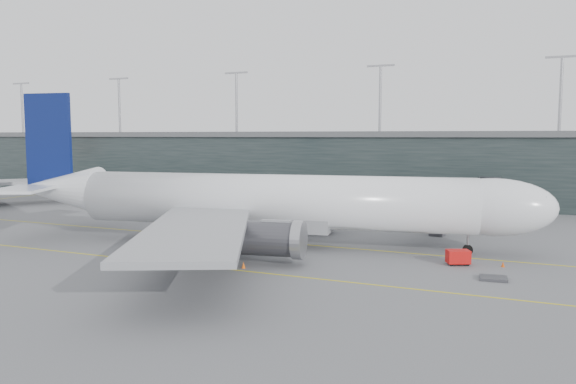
% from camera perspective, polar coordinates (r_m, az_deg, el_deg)
% --- Properties ---
extents(ground, '(320.00, 320.00, 0.00)m').
position_cam_1_polar(ground, '(81.11, -2.57, -4.43)').
color(ground, '#56565B').
rests_on(ground, ground).
extents(taxiline_a, '(160.00, 0.25, 0.02)m').
position_cam_1_polar(taxiline_a, '(77.59, -3.86, -4.90)').
color(taxiline_a, gold).
rests_on(taxiline_a, ground).
extents(taxiline_b, '(160.00, 0.25, 0.02)m').
position_cam_1_polar(taxiline_b, '(64.06, -10.42, -7.27)').
color(taxiline_b, gold).
rests_on(taxiline_b, ground).
extents(taxiline_lead_main, '(0.25, 60.00, 0.02)m').
position_cam_1_polar(taxiline_lead_main, '(97.64, 5.19, -2.70)').
color(taxiline_lead_main, gold).
rests_on(taxiline_lead_main, ground).
extents(taxiline_lead_adj, '(0.25, 60.00, 0.02)m').
position_cam_1_polar(taxiline_lead_adj, '(143.82, -26.75, -0.57)').
color(taxiline_lead_adj, gold).
rests_on(taxiline_lead_adj, ground).
extents(terminal, '(240.00, 36.00, 29.00)m').
position_cam_1_polar(terminal, '(134.62, 8.19, 2.85)').
color(terminal, black).
rests_on(terminal, ground).
extents(main_aircraft, '(72.31, 67.23, 20.31)m').
position_cam_1_polar(main_aircraft, '(73.18, -1.95, -1.03)').
color(main_aircraft, white).
rests_on(main_aircraft, ground).
extents(jet_bridge, '(10.41, 44.16, 6.57)m').
position_cam_1_polar(jet_bridge, '(96.47, 16.97, -0.09)').
color(jet_bridge, '#2B2C30').
rests_on(jet_bridge, ground).
extents(gse_cart, '(2.88, 2.44, 1.67)m').
position_cam_1_polar(gse_cart, '(65.53, 16.90, -6.31)').
color(gse_cart, red).
rests_on(gse_cart, ground).
extents(baggage_dolly, '(2.84, 2.36, 0.26)m').
position_cam_1_polar(baggage_dolly, '(60.29, 20.15, -8.21)').
color(baggage_dolly, '#36363B').
rests_on(baggage_dolly, ground).
extents(uld_a, '(2.62, 2.42, 1.92)m').
position_cam_1_polar(uld_a, '(92.26, -3.01, -2.56)').
color(uld_a, '#3B3B41').
rests_on(uld_a, ground).
extents(uld_b, '(2.11, 1.78, 1.74)m').
position_cam_1_polar(uld_b, '(91.42, -0.05, -2.68)').
color(uld_b, '#3B3B41').
rests_on(uld_b, ground).
extents(uld_c, '(2.21, 2.02, 1.64)m').
position_cam_1_polar(uld_c, '(89.14, 0.34, -2.94)').
color(uld_c, '#3B3B41').
rests_on(uld_c, ground).
extents(cone_nose, '(0.39, 0.39, 0.62)m').
position_cam_1_polar(cone_nose, '(66.20, 21.00, -6.87)').
color(cone_nose, '#CA480B').
rests_on(cone_nose, ground).
extents(cone_wing_stbd, '(0.43, 0.43, 0.68)m').
position_cam_1_polar(cone_wing_stbd, '(61.51, -4.54, -7.42)').
color(cone_wing_stbd, '#F45E0D').
rests_on(cone_wing_stbd, ground).
extents(cone_wing_port, '(0.39, 0.39, 0.62)m').
position_cam_1_polar(cone_wing_port, '(88.09, 5.37, -3.43)').
color(cone_wing_port, red).
rests_on(cone_wing_port, ground).
extents(cone_tail, '(0.45, 0.45, 0.72)m').
position_cam_1_polar(cone_tail, '(74.99, -13.00, -5.14)').
color(cone_tail, '#EF3C0D').
rests_on(cone_tail, ground).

